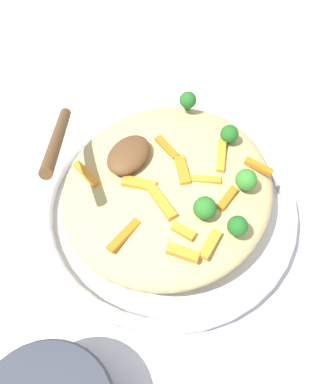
% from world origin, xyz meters
% --- Properties ---
extents(ground_plane, '(2.40, 2.40, 0.00)m').
position_xyz_m(ground_plane, '(0.00, 0.00, 0.00)').
color(ground_plane, silver).
extents(serving_bowl, '(0.30, 0.30, 0.04)m').
position_xyz_m(serving_bowl, '(0.00, 0.00, 0.02)').
color(serving_bowl, silver).
rests_on(serving_bowl, ground_plane).
extents(pasta_mound, '(0.25, 0.23, 0.06)m').
position_xyz_m(pasta_mound, '(0.00, 0.00, 0.06)').
color(pasta_mound, '#D1BA7A').
rests_on(pasta_mound, serving_bowl).
extents(carrot_piece_0, '(0.04, 0.03, 0.01)m').
position_xyz_m(carrot_piece_0, '(0.05, -0.04, 0.09)').
color(carrot_piece_0, orange).
rests_on(carrot_piece_0, pasta_mound).
extents(carrot_piece_1, '(0.01, 0.02, 0.01)m').
position_xyz_m(carrot_piece_1, '(-0.05, -0.05, 0.09)').
color(carrot_piece_1, orange).
rests_on(carrot_piece_1, pasta_mound).
extents(carrot_piece_2, '(0.02, 0.04, 0.01)m').
position_xyz_m(carrot_piece_2, '(-0.04, 0.08, 0.09)').
color(carrot_piece_2, orange).
rests_on(carrot_piece_2, pasta_mound).
extents(carrot_piece_3, '(0.02, 0.04, 0.01)m').
position_xyz_m(carrot_piece_3, '(0.01, -0.03, 0.09)').
color(carrot_piece_3, orange).
rests_on(carrot_piece_3, pasta_mound).
extents(carrot_piece_4, '(0.04, 0.01, 0.01)m').
position_xyz_m(carrot_piece_4, '(-0.08, 0.00, 0.09)').
color(carrot_piece_4, orange).
rests_on(carrot_piece_4, pasta_mound).
extents(carrot_piece_5, '(0.03, 0.03, 0.01)m').
position_xyz_m(carrot_piece_5, '(0.01, -0.01, 0.09)').
color(carrot_piece_5, orange).
rests_on(carrot_piece_5, pasta_mound).
extents(carrot_piece_6, '(0.03, 0.01, 0.01)m').
position_xyz_m(carrot_piece_6, '(0.01, -0.07, 0.09)').
color(carrot_piece_6, orange).
rests_on(carrot_piece_6, pasta_mound).
extents(carrot_piece_7, '(0.03, 0.01, 0.01)m').
position_xyz_m(carrot_piece_7, '(-0.05, -0.08, 0.09)').
color(carrot_piece_7, orange).
rests_on(carrot_piece_7, pasta_mound).
extents(carrot_piece_8, '(0.02, 0.04, 0.01)m').
position_xyz_m(carrot_piece_8, '(-0.03, 0.02, 0.09)').
color(carrot_piece_8, orange).
rests_on(carrot_piece_8, pasta_mound).
extents(carrot_piece_9, '(0.02, 0.04, 0.01)m').
position_xyz_m(carrot_piece_9, '(0.03, 0.02, 0.09)').
color(carrot_piece_9, orange).
rests_on(carrot_piece_9, pasta_mound).
extents(carrot_piece_10, '(0.01, 0.03, 0.01)m').
position_xyz_m(carrot_piece_10, '(0.06, -0.08, 0.09)').
color(carrot_piece_10, orange).
rests_on(carrot_piece_10, pasta_mound).
extents(carrot_piece_11, '(0.02, 0.03, 0.01)m').
position_xyz_m(carrot_piece_11, '(-0.07, -0.06, 0.09)').
color(carrot_piece_11, orange).
rests_on(carrot_piece_11, pasta_mound).
extents(carrot_piece_12, '(0.03, 0.04, 0.01)m').
position_xyz_m(carrot_piece_12, '(-0.03, -0.01, 0.09)').
color(carrot_piece_12, orange).
rests_on(carrot_piece_12, pasta_mound).
extents(broccoli_floret_0, '(0.02, 0.02, 0.02)m').
position_xyz_m(broccoli_floret_0, '(0.10, 0.03, 0.10)').
color(broccoli_floret_0, '#205B1C').
rests_on(broccoli_floret_0, pasta_mound).
extents(broccoli_floret_1, '(0.02, 0.02, 0.02)m').
position_xyz_m(broccoli_floret_1, '(0.08, -0.03, 0.10)').
color(broccoli_floret_1, '#205B1C').
rests_on(broccoli_floret_1, pasta_mound).
extents(broccoli_floret_2, '(0.02, 0.02, 0.02)m').
position_xyz_m(broccoli_floret_2, '(-0.02, -0.09, 0.10)').
color(broccoli_floret_2, '#205B1C').
rests_on(broccoli_floret_2, pasta_mound).
extents(broccoli_floret_3, '(0.02, 0.02, 0.03)m').
position_xyz_m(broccoli_floret_3, '(0.03, -0.08, 0.10)').
color(broccoli_floret_3, '#377928').
rests_on(broccoli_floret_3, pasta_mound).
extents(broccoli_floret_4, '(0.02, 0.02, 0.03)m').
position_xyz_m(broccoli_floret_4, '(-0.02, -0.06, 0.10)').
color(broccoli_floret_4, '#296820').
rests_on(broccoli_floret_4, pasta_mound).
extents(serving_spoon, '(0.13, 0.12, 0.09)m').
position_xyz_m(serving_spoon, '(-0.02, 0.06, 0.11)').
color(serving_spoon, brown).
rests_on(serving_spoon, pasta_mound).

